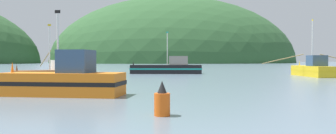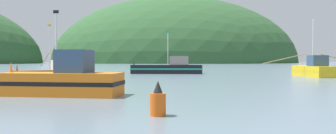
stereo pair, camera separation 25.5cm
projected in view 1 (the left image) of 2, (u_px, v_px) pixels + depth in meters
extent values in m
ellipsoid|color=#2D562D|center=(175.00, 63.00, 246.70)|extent=(190.11, 152.09, 101.35)
cube|color=gold|center=(311.00, 71.00, 42.22)|extent=(3.75, 8.58, 1.42)
cube|color=gold|center=(311.00, 71.00, 42.22)|extent=(3.79, 8.67, 0.26)
cone|color=gold|center=(299.00, 63.00, 46.02)|extent=(0.23, 0.23, 0.70)
cube|color=#334C6B|center=(317.00, 61.00, 40.74)|extent=(2.34, 2.32, 1.42)
cylinder|color=silver|center=(312.00, 43.00, 41.98)|extent=(0.12, 0.12, 6.10)
cube|color=gold|center=(313.00, 20.00, 41.91)|extent=(0.10, 0.36, 0.20)
cylinder|color=#997F4C|center=(283.00, 59.00, 42.15)|extent=(5.59, 1.18, 1.40)
cube|color=orange|center=(63.00, 84.00, 19.51)|extent=(7.93, 4.85, 1.43)
cube|color=black|center=(63.00, 83.00, 19.51)|extent=(8.01, 4.90, 0.26)
cone|color=orange|center=(12.00, 67.00, 19.94)|extent=(0.25, 0.25, 0.70)
cube|color=#334C6B|center=(76.00, 61.00, 19.36)|extent=(2.39, 2.44, 1.43)
cylinder|color=silver|center=(58.00, 43.00, 19.49)|extent=(0.12, 0.12, 3.72)
cube|color=black|center=(58.00, 12.00, 19.45)|extent=(0.35, 0.14, 0.20)
cube|color=black|center=(166.00, 69.00, 49.61)|extent=(11.46, 4.17, 1.42)
cube|color=teal|center=(166.00, 69.00, 49.61)|extent=(11.57, 4.21, 0.26)
cone|color=black|center=(133.00, 63.00, 49.75)|extent=(0.24, 0.24, 0.70)
cube|color=gray|center=(178.00, 61.00, 49.52)|extent=(3.20, 2.02, 1.42)
cylinder|color=silver|center=(167.00, 49.00, 49.53)|extent=(0.12, 0.12, 5.11)
cube|color=teal|center=(167.00, 32.00, 49.46)|extent=(0.36, 0.11, 0.20)
cube|color=brown|center=(53.00, 75.00, 33.97)|extent=(8.24, 5.24, 1.13)
cube|color=gold|center=(53.00, 75.00, 33.96)|extent=(8.32, 5.30, 0.20)
cone|color=brown|center=(17.00, 67.00, 31.99)|extent=(0.26, 0.26, 0.70)
cube|color=silver|center=(61.00, 65.00, 34.42)|extent=(2.48, 2.51, 1.09)
cylinder|color=silver|center=(50.00, 48.00, 33.70)|extent=(0.12, 0.12, 4.79)
cube|color=gold|center=(49.00, 25.00, 33.65)|extent=(0.35, 0.16, 0.20)
cylinder|color=#997F4C|center=(63.00, 59.00, 30.34)|extent=(2.32, 5.66, 1.97)
cylinder|color=#997F4C|center=(45.00, 59.00, 37.51)|extent=(2.32, 5.66, 1.97)
cylinder|color=#E55914|center=(162.00, 104.00, 12.40)|extent=(0.64, 0.64, 0.91)
cone|color=black|center=(162.00, 87.00, 12.38)|extent=(0.39, 0.39, 0.50)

